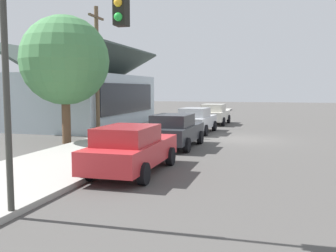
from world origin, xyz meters
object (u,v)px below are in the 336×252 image
(traffic_light_main, at_px, (50,53))
(fire_hydrant_red, at_px, (185,121))
(car_cherry, at_px, (131,149))
(car_ivory, at_px, (214,114))
(shade_tree, at_px, (65,61))
(car_silver, at_px, (196,120))
(car_charcoal, at_px, (175,130))
(utility_pole_wooden, at_px, (97,69))

(traffic_light_main, relative_size, fire_hydrant_red, 7.32)
(car_cherry, xyz_separation_m, car_ivory, (18.04, -0.01, -0.00))
(shade_tree, bearing_deg, traffic_light_main, -150.98)
(fire_hydrant_red, bearing_deg, shade_tree, 155.59)
(car_cherry, relative_size, car_silver, 1.06)
(car_cherry, height_order, car_silver, same)
(car_silver, xyz_separation_m, fire_hydrant_red, (2.75, 1.33, -0.32))
(car_silver, xyz_separation_m, car_ivory, (6.14, -0.23, 0.00))
(car_cherry, distance_m, shade_tree, 8.63)
(car_silver, distance_m, car_ivory, 6.15)
(traffic_light_main, distance_m, fire_hydrant_red, 19.75)
(car_charcoal, xyz_separation_m, utility_pole_wooden, (3.26, 5.53, 3.11))
(car_charcoal, distance_m, traffic_light_main, 10.88)
(car_cherry, relative_size, car_charcoal, 1.08)
(car_silver, bearing_deg, car_charcoal, -175.77)
(car_ivory, distance_m, shade_tree, 14.08)
(car_ivory, height_order, fire_hydrant_red, car_ivory)
(car_silver, distance_m, fire_hydrant_red, 3.07)
(car_ivory, bearing_deg, shade_tree, 157.44)
(fire_hydrant_red, bearing_deg, car_silver, -154.21)
(traffic_light_main, height_order, utility_pole_wooden, utility_pole_wooden)
(car_silver, xyz_separation_m, shade_tree, (-6.30, 5.44, 3.35))
(car_ivory, relative_size, fire_hydrant_red, 6.14)
(car_ivory, distance_m, traffic_light_main, 23.00)
(car_cherry, xyz_separation_m, car_charcoal, (5.75, 0.01, -0.00))
(car_charcoal, relative_size, shade_tree, 0.70)
(car_ivory, relative_size, traffic_light_main, 0.84)
(traffic_light_main, bearing_deg, utility_pole_wooden, 22.29)
(car_charcoal, xyz_separation_m, fire_hydrant_red, (8.90, 1.53, -0.32))
(utility_pole_wooden, bearing_deg, car_cherry, -148.39)
(car_ivory, distance_m, fire_hydrant_red, 3.75)
(car_charcoal, distance_m, fire_hydrant_red, 9.03)
(car_charcoal, height_order, traffic_light_main, traffic_light_main)
(shade_tree, bearing_deg, car_ivory, -24.46)
(car_ivory, xyz_separation_m, utility_pole_wooden, (-9.03, 5.56, 3.11))
(car_charcoal, relative_size, car_silver, 0.99)
(utility_pole_wooden, bearing_deg, car_silver, -61.53)
(car_cherry, height_order, shade_tree, shade_tree)
(car_ivory, bearing_deg, car_silver, 179.80)
(car_cherry, relative_size, fire_hydrant_red, 6.76)
(car_charcoal, relative_size, car_ivory, 1.02)
(car_cherry, distance_m, fire_hydrant_red, 14.73)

